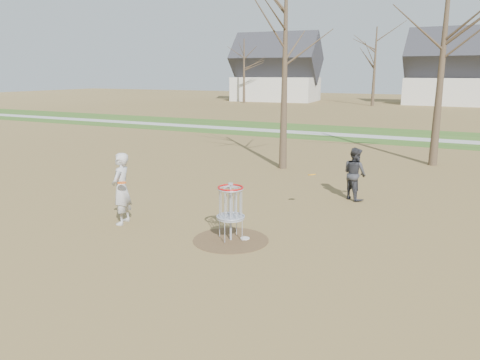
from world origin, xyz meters
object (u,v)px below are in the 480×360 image
player_throwing (355,174)px  disc_golf_basket (231,203)px  disc_grounded (245,238)px  player_standing (121,189)px

player_throwing → disc_golf_basket: size_ratio=1.21×
disc_grounded → disc_golf_basket: 0.96m
player_standing → disc_golf_basket: size_ratio=1.39×
player_standing → disc_golf_basket: player_standing is taller
player_standing → disc_grounded: player_standing is taller
player_throwing → disc_golf_basket: 5.26m
player_throwing → disc_golf_basket: (-1.75, -4.96, 0.10)m
player_throwing → disc_golf_basket: player_throwing is taller
disc_grounded → player_standing: bearing=-174.1°
disc_grounded → disc_golf_basket: disc_golf_basket is taller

